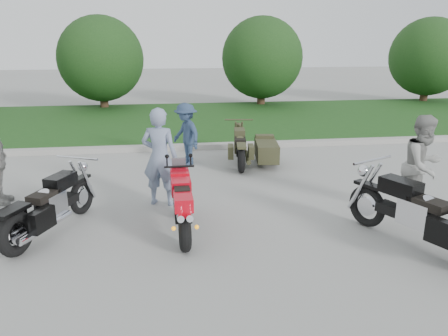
{
  "coord_description": "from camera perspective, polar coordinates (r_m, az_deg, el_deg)",
  "views": [
    {
      "loc": [
        -0.36,
        -6.12,
        3.08
      ],
      "look_at": [
        0.65,
        1.39,
        0.8
      ],
      "focal_mm": 35.0,
      "sensor_mm": 36.0,
      "label": 1
    }
  ],
  "objects": [
    {
      "name": "tree_mid_left",
      "position": [
        19.82,
        -15.79,
        13.56
      ],
      "size": [
        3.6,
        3.6,
        4.0
      ],
      "color": "#3F2B1C",
      "rests_on": "ground"
    },
    {
      "name": "grass_strip",
      "position": [
        16.55,
        -6.35,
        6.14
      ],
      "size": [
        60.0,
        8.0,
        0.14
      ],
      "primitive_type": "cube",
      "color": "#26511C",
      "rests_on": "ground"
    },
    {
      "name": "ground",
      "position": [
        6.86,
        -3.92,
        -9.98
      ],
      "size": [
        80.0,
        80.0,
        0.0
      ],
      "primitive_type": "plane",
      "color": "#999994",
      "rests_on": "ground"
    },
    {
      "name": "curb",
      "position": [
        12.49,
        -5.82,
        2.72
      ],
      "size": [
        60.0,
        0.3,
        0.15
      ],
      "primitive_type": "cube",
      "color": "#9F9D96",
      "rests_on": "ground"
    },
    {
      "name": "sportbike_red",
      "position": [
        7.05,
        -5.51,
        -4.54
      ],
      "size": [
        0.33,
        1.9,
        0.91
      ],
      "rotation": [
        0.0,
        0.0,
        0.01
      ],
      "color": "black",
      "rests_on": "ground"
    },
    {
      "name": "person_grey",
      "position": [
        8.45,
        24.51,
        0.26
      ],
      "size": [
        1.08,
        0.97,
        1.81
      ],
      "primitive_type": "imported",
      "rotation": [
        0.0,
        0.0,
        0.4
      ],
      "color": "gray",
      "rests_on": "ground"
    },
    {
      "name": "cruiser_right",
      "position": [
        7.15,
        24.61,
        -5.98
      ],
      "size": [
        1.26,
        2.39,
        0.99
      ],
      "rotation": [
        0.0,
        0.0,
        0.44
      ],
      "color": "black",
      "rests_on": "ground"
    },
    {
      "name": "cruiser_left",
      "position": [
        7.54,
        -22.01,
        -4.91
      ],
      "size": [
        1.07,
        2.19,
        0.9
      ],
      "rotation": [
        0.0,
        0.0,
        -0.41
      ],
      "color": "black",
      "rests_on": "ground"
    },
    {
      "name": "tree_far_right",
      "position": [
        23.21,
        25.18,
        13.01
      ],
      "size": [
        3.6,
        3.6,
        4.0
      ],
      "color": "#3F2B1C",
      "rests_on": "ground"
    },
    {
      "name": "cruiser_sidecar",
      "position": [
        10.92,
        4.13,
        2.43
      ],
      "size": [
        1.21,
        2.17,
        0.84
      ],
      "rotation": [
        0.0,
        0.0,
        -0.12
      ],
      "color": "black",
      "rests_on": "ground"
    },
    {
      "name": "person_denim",
      "position": [
        10.88,
        -4.97,
        4.42
      ],
      "size": [
        0.99,
        1.15,
        1.55
      ],
      "primitive_type": "imported",
      "rotation": [
        0.0,
        0.0,
        -1.05
      ],
      "color": "navy",
      "rests_on": "ground"
    },
    {
      "name": "tree_mid_right",
      "position": [
        20.12,
        4.98,
        14.14
      ],
      "size": [
        3.6,
        3.6,
        4.0
      ],
      "color": "#3F2B1C",
      "rests_on": "ground"
    },
    {
      "name": "person_stripe",
      "position": [
        8.23,
        -8.39,
        1.43
      ],
      "size": [
        0.78,
        0.63,
        1.87
      ],
      "primitive_type": "imported",
      "rotation": [
        0.0,
        0.0,
        2.84
      ],
      "color": "#7785A2",
      "rests_on": "ground"
    }
  ]
}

